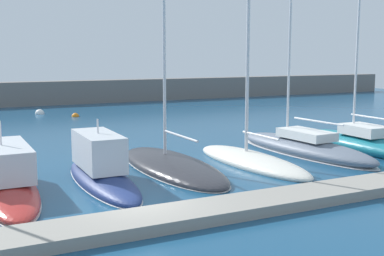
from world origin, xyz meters
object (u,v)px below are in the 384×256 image
(mooring_buoy_white, at_px, (40,114))
(motorboat_red_fourth, at_px, (3,178))
(motorboat_navy_fifth, at_px, (101,169))
(sailboat_ivory_seventh, at_px, (251,159))
(sailboat_teal_ninth, at_px, (360,141))
(sailboat_slate_eighth, at_px, (304,146))
(mooring_buoy_orange, at_px, (75,117))
(sailboat_charcoal_sixth, at_px, (171,165))

(mooring_buoy_white, bearing_deg, motorboat_red_fourth, -102.50)
(motorboat_red_fourth, relative_size, motorboat_navy_fifth, 1.14)
(motorboat_red_fourth, distance_m, sailboat_ivory_seventh, 12.10)
(motorboat_navy_fifth, relative_size, sailboat_teal_ninth, 0.45)
(sailboat_slate_eighth, height_order, mooring_buoy_white, sailboat_slate_eighth)
(sailboat_slate_eighth, relative_size, sailboat_teal_ninth, 0.85)
(motorboat_red_fourth, bearing_deg, sailboat_teal_ninth, -89.62)
(motorboat_navy_fifth, xyz_separation_m, mooring_buoy_white, (2.07, 27.92, -0.58))
(motorboat_red_fourth, distance_m, mooring_buoy_orange, 25.39)
(sailboat_ivory_seventh, relative_size, mooring_buoy_white, 16.53)
(sailboat_ivory_seventh, bearing_deg, sailboat_charcoal_sixth, 76.49)
(mooring_buoy_orange, bearing_deg, motorboat_navy_fifth, -100.81)
(motorboat_navy_fifth, relative_size, sailboat_charcoal_sixth, 0.49)
(motorboat_red_fourth, bearing_deg, motorboat_navy_fifth, -95.96)
(motorboat_red_fourth, height_order, motorboat_navy_fifth, motorboat_red_fourth)
(sailboat_slate_eighth, xyz_separation_m, mooring_buoy_white, (-10.26, 26.73, -0.40))
(motorboat_red_fourth, bearing_deg, mooring_buoy_white, -12.52)
(sailboat_ivory_seventh, distance_m, mooring_buoy_white, 28.37)
(motorboat_navy_fifth, height_order, sailboat_charcoal_sixth, sailboat_charcoal_sixth)
(mooring_buoy_orange, bearing_deg, motorboat_red_fourth, -109.96)
(sailboat_ivory_seventh, height_order, sailboat_slate_eighth, sailboat_slate_eighth)
(motorboat_navy_fifth, height_order, mooring_buoy_orange, motorboat_navy_fifth)
(sailboat_slate_eighth, bearing_deg, mooring_buoy_white, 17.03)
(sailboat_slate_eighth, distance_m, mooring_buoy_orange, 24.34)
(motorboat_red_fourth, bearing_deg, sailboat_ivory_seventh, -91.09)
(motorboat_navy_fifth, bearing_deg, sailboat_teal_ninth, -87.25)
(motorboat_navy_fifth, relative_size, mooring_buoy_white, 9.71)
(mooring_buoy_white, bearing_deg, sailboat_charcoal_sixth, -86.15)
(sailboat_teal_ninth, bearing_deg, motorboat_red_fourth, 91.63)
(sailboat_ivory_seventh, distance_m, sailboat_teal_ninth, 7.98)
(mooring_buoy_white, bearing_deg, sailboat_teal_ninth, -62.97)
(motorboat_navy_fifth, distance_m, sailboat_ivory_seventh, 8.07)
(sailboat_slate_eighth, height_order, sailboat_teal_ninth, sailboat_teal_ninth)
(sailboat_charcoal_sixth, xyz_separation_m, sailboat_ivory_seventh, (4.18, -0.80, 0.04))
(sailboat_teal_ninth, distance_m, mooring_buoy_orange, 26.32)
(sailboat_ivory_seventh, height_order, mooring_buoy_orange, sailboat_ivory_seventh)
(sailboat_slate_eighth, bearing_deg, motorboat_red_fourth, 88.75)
(sailboat_teal_ninth, relative_size, mooring_buoy_white, 21.41)
(sailboat_charcoal_sixth, xyz_separation_m, mooring_buoy_orange, (0.76, 23.29, -0.19))
(sailboat_charcoal_sixth, relative_size, sailboat_slate_eighth, 1.08)
(sailboat_slate_eighth, relative_size, mooring_buoy_orange, 23.91)
(sailboat_charcoal_sixth, relative_size, mooring_buoy_white, 19.67)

